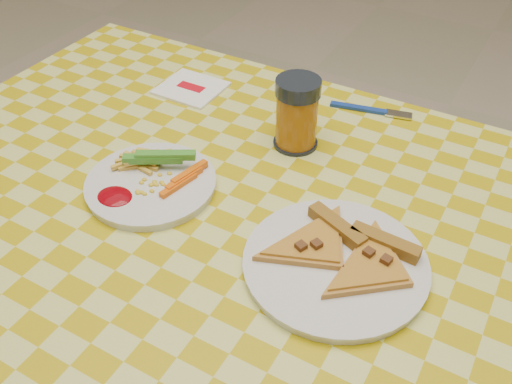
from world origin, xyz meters
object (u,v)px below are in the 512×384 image
plate_right (335,265)px  plate_left (151,185)px  drink_glass (297,114)px  table (246,253)px

plate_right → plate_left: bearing=177.7°
plate_left → drink_glass: 0.27m
drink_glass → table: bearing=-84.3°
table → plate_left: 0.19m
table → drink_glass: bearing=95.7°
table → plate_right: bearing=-8.7°
plate_right → drink_glass: (-0.18, 0.23, 0.06)m
table → plate_left: (-0.17, -0.01, 0.08)m
drink_glass → plate_left: bearing=-123.4°
table → plate_right: (0.16, -0.02, 0.08)m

